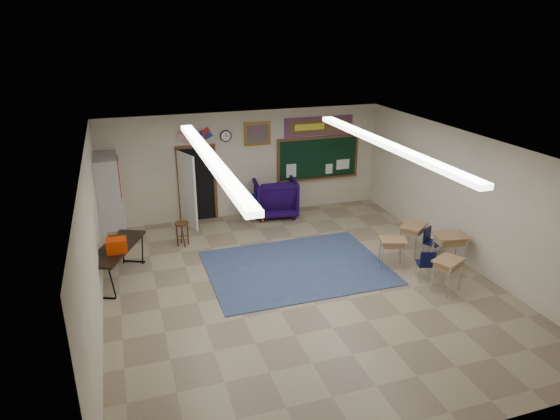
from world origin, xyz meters
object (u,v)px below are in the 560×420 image
object	(u,v)px
student_desk_front_right	(412,238)
folding_table	(118,262)
wooden_stool	(183,234)
student_desk_front_left	(392,251)
wingback_armchair	(275,197)

from	to	relation	value
student_desk_front_right	folding_table	distance (m)	6.78
student_desk_front_right	folding_table	size ratio (longest dim) A/B	0.41
folding_table	wooden_stool	size ratio (longest dim) A/B	3.18
folding_table	student_desk_front_right	bearing A→B (deg)	16.72
student_desk_front_right	wooden_stool	distance (m)	5.63
student_desk_front_left	folding_table	distance (m)	6.07
wingback_armchair	student_desk_front_right	size ratio (longest dim) A/B	1.54
wingback_armchair	folding_table	bearing A→B (deg)	38.33
wooden_stool	student_desk_front_right	bearing A→B (deg)	-23.46
wingback_armchair	folding_table	world-z (taller)	wingback_armchair
student_desk_front_left	student_desk_front_right	bearing A→B (deg)	48.39
student_desk_front_right	wooden_stool	xyz separation A→B (m)	(-5.16, 2.24, -0.11)
student_desk_front_left	student_desk_front_right	world-z (taller)	student_desk_front_right
wooden_stool	student_desk_front_left	bearing A→B (deg)	-31.60
student_desk_front_right	wooden_stool	bearing A→B (deg)	120.83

